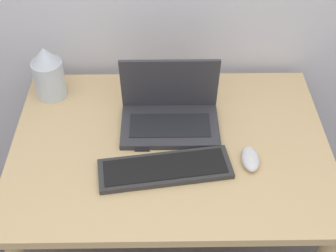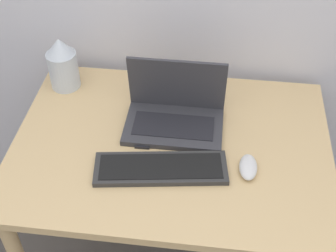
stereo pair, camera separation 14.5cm
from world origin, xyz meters
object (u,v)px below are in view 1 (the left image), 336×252
(keyboard, at_px, (165,169))
(laptop, at_px, (171,111))
(mouse, at_px, (250,159))
(mp3_player, at_px, (142,144))
(vase, at_px, (48,73))

(keyboard, bearing_deg, laptop, 84.65)
(laptop, height_order, mouse, laptop)
(laptop, xyz_separation_m, mp3_player, (-0.09, -0.11, -0.05))
(keyboard, relative_size, mp3_player, 6.89)
(keyboard, distance_m, mouse, 0.27)
(vase, bearing_deg, mouse, -27.15)
(mouse, relative_size, vase, 0.52)
(mouse, distance_m, mp3_player, 0.35)
(mouse, bearing_deg, keyboard, -173.12)
(vase, distance_m, mp3_player, 0.44)
(mouse, height_order, mp3_player, mouse)
(laptop, distance_m, vase, 0.46)
(vase, height_order, mp3_player, vase)
(vase, relative_size, mp3_player, 3.30)
(laptop, relative_size, vase, 1.62)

